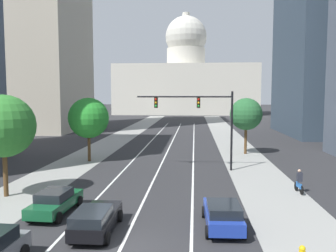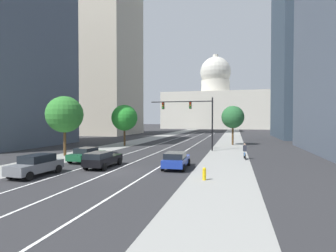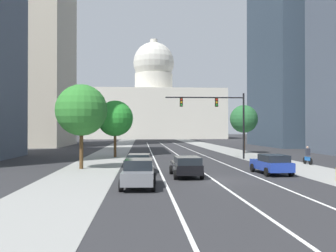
{
  "view_description": "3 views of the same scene",
  "coord_description": "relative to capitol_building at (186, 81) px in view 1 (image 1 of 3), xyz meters",
  "views": [
    {
      "loc": [
        3.35,
        -15.46,
        7.04
      ],
      "look_at": [
        0.47,
        22.3,
        3.66
      ],
      "focal_mm": 37.47,
      "sensor_mm": 36.0,
      "label": 1
    },
    {
      "loc": [
        9.89,
        -20.02,
        4.25
      ],
      "look_at": [
        -1.26,
        23.86,
        3.23
      ],
      "focal_mm": 28.5,
      "sensor_mm": 36.0,
      "label": 2
    },
    {
      "loc": [
        -4.73,
        -24.39,
        3.28
      ],
      "look_at": [
        -2.03,
        13.15,
        3.64
      ],
      "focal_mm": 40.28,
      "sensor_mm": 36.0,
      "label": 3
    }
  ],
  "objects": [
    {
      "name": "ground_plane",
      "position": [
        0.0,
        -75.13,
        -12.12
      ],
      "size": [
        400.0,
        400.0,
        0.0
      ],
      "primitive_type": "plane",
      "color": "#2B2B2D"
    },
    {
      "name": "sidewalk_left",
      "position": [
        -8.91,
        -80.13,
        -12.12
      ],
      "size": [
        4.87,
        130.0,
        0.01
      ],
      "primitive_type": "cube",
      "color": "gray",
      "rests_on": "ground"
    },
    {
      "name": "sidewalk_right",
      "position": [
        8.91,
        -80.13,
        -12.12
      ],
      "size": [
        4.87,
        130.0,
        0.01
      ],
      "primitive_type": "cube",
      "color": "gray",
      "rests_on": "ground"
    },
    {
      "name": "lane_stripe_left",
      "position": [
        -3.24,
        -90.13,
        -12.11
      ],
      "size": [
        0.16,
        90.0,
        0.01
      ],
      "primitive_type": "cube",
      "color": "white",
      "rests_on": "ground"
    },
    {
      "name": "lane_stripe_center",
      "position": [
        0.0,
        -90.13,
        -12.11
      ],
      "size": [
        0.16,
        90.0,
        0.01
      ],
      "primitive_type": "cube",
      "color": "white",
      "rests_on": "ground"
    },
    {
      "name": "lane_stripe_right",
      "position": [
        3.24,
        -90.13,
        -12.11
      ],
      "size": [
        0.16,
        90.0,
        0.01
      ],
      "primitive_type": "cube",
      "color": "white",
      "rests_on": "ground"
    },
    {
      "name": "capitol_building",
      "position": [
        0.0,
        0.0,
        0.0
      ],
      "size": [
        50.78,
        22.7,
        36.82
      ],
      "color": "beige",
      "rests_on": "ground"
    },
    {
      "name": "car_black",
      "position": [
        -1.62,
        -113.68,
        -11.35
      ],
      "size": [
        2.01,
        4.56,
        1.46
      ],
      "rotation": [
        0.0,
        0.0,
        1.58
      ],
      "color": "black",
      "rests_on": "ground"
    },
    {
      "name": "car_green",
      "position": [
        -4.86,
        -110.89,
        -11.38
      ],
      "size": [
        2.12,
        4.59,
        1.43
      ],
      "rotation": [
        0.0,
        0.0,
        1.52
      ],
      "color": "#14512D",
      "rests_on": "ground"
    },
    {
      "name": "car_blue",
      "position": [
        4.86,
        -112.46,
        -11.35
      ],
      "size": [
        2.12,
        4.46,
        1.46
      ],
      "rotation": [
        0.0,
        0.0,
        1.6
      ],
      "color": "#1E389E",
      "rests_on": "ground"
    },
    {
      "name": "traffic_signal_mast",
      "position": [
        4.05,
        -98.03,
        -6.8
      ],
      "size": [
        8.9,
        0.39,
        7.36
      ],
      "color": "black",
      "rests_on": "ground"
    },
    {
      "name": "cyclist",
      "position": [
        10.87,
        -105.28,
        -11.27
      ],
      "size": [
        0.38,
        1.7,
        1.72
      ],
      "rotation": [
        0.0,
        0.0,
        1.65
      ],
      "color": "black",
      "rests_on": "ground"
    },
    {
      "name": "street_tree_near_right",
      "position": [
        9.43,
        -88.58,
        -7.39
      ],
      "size": [
        3.82,
        3.82,
        6.66
      ],
      "color": "#51381E",
      "rests_on": "ground"
    },
    {
      "name": "street_tree_mid_left",
      "position": [
        -7.79,
        -94.59,
        -7.52
      ],
      "size": [
        4.25,
        4.25,
        6.74
      ],
      "color": "#51381E",
      "rests_on": "ground"
    },
    {
      "name": "street_tree_near_left",
      "position": [
        -9.69,
        -107.69,
        -7.22
      ],
      "size": [
        4.31,
        4.31,
        7.07
      ],
      "color": "#51381E",
      "rests_on": "ground"
    }
  ]
}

